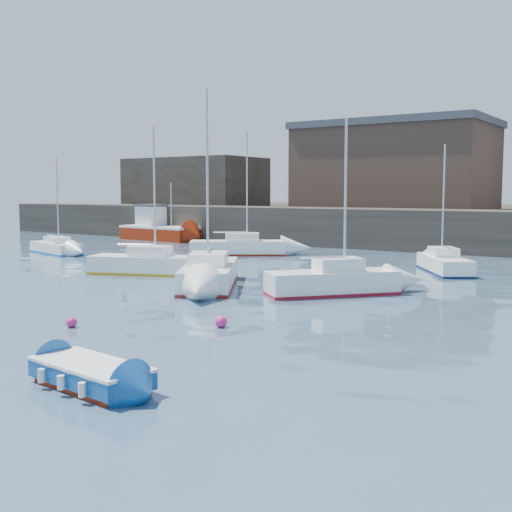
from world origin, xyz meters
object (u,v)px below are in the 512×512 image
Objects in this scene: sailboat_h at (238,247)px; sailboat_c at (333,281)px; sailboat_f at (444,263)px; sailboat_a at (146,264)px; buoy_far at (345,279)px; blue_dinghy at (91,374)px; buoy_near at (72,327)px; fishing_boat at (158,229)px; buoy_mid at (221,327)px; sailboat_e at (56,247)px; sailboat_b at (210,274)px.

sailboat_c is at bearing -41.42° from sailboat_h.
sailboat_f is 14.84m from sailboat_h.
buoy_far is (9.60, 4.05, -0.54)m from sailboat_a.
blue_dinghy is 8.99× the size of buoy_near.
sailboat_h is at bearing 112.64° from buoy_near.
sailboat_c is at bearing 95.89° from blue_dinghy.
buoy_mid is at bearing -44.47° from fishing_boat.
sailboat_h is (11.21, 6.31, 0.11)m from sailboat_e.
sailboat_a reaches higher than buoy_far.
buoy_mid is (5.81, -6.84, -0.57)m from sailboat_b.
sailboat_h reaches higher than sailboat_a.
sailboat_e is at bearing 142.20° from buoy_near.
sailboat_e is 27.78m from buoy_mid.
sailboat_a is 19.04× the size of buoy_far.
sailboat_a is at bearing 163.48° from sailboat_b.
sailboat_b is at bearing -123.57° from sailboat_f.
sailboat_a is 11.31m from sailboat_c.
sailboat_b is at bearing 100.92° from buoy_near.
sailboat_h is at bearing 148.64° from buoy_far.
buoy_near is at bearing -37.80° from sailboat_e.
blue_dinghy is 0.38× the size of sailboat_h.
buoy_mid is at bearing 33.84° from buoy_near.
blue_dinghy is 0.47× the size of sailboat_f.
buoy_mid is at bearing -36.77° from sailboat_a.
sailboat_b is 19.69m from sailboat_e.
buoy_mid is at bearing -89.63° from sailboat_c.
blue_dinghy is 0.41× the size of fishing_boat.
fishing_boat is at bearing 131.01° from sailboat_a.
blue_dinghy is 30.06m from sailboat_h.
sailboat_e is (-25.89, 19.91, 0.11)m from blue_dinghy.
sailboat_c reaches higher than buoy_mid.
sailboat_c is at bearing -12.29° from sailboat_e.
sailboat_f is at bearing 56.43° from sailboat_b.
sailboat_b is at bearing 118.21° from blue_dinghy.
buoy_far is (25.42, -14.15, -0.98)m from fishing_boat.
sailboat_h is at bearing -27.17° from fishing_boat.
blue_dinghy is at bearing -36.63° from buoy_near.
sailboat_h is 24.05m from buoy_near.
buoy_near is at bearing -79.08° from sailboat_b.
sailboat_e is at bearing 151.61° from buoy_mid.
sailboat_f is at bearing -6.36° from sailboat_h.
buoy_near is at bearing -51.67° from fishing_boat.
sailboat_a is 1.04× the size of sailboat_c.
blue_dinghy is at bearing -49.38° from fishing_boat.
sailboat_e reaches higher than fishing_boat.
buoy_near is at bearing -56.51° from sailboat_a.
sailboat_h is at bearing 99.65° from sailboat_a.
sailboat_c is at bearing -69.83° from buoy_far.
sailboat_f is 17.31× the size of buoy_mid.
buoy_far is at bearing 81.68° from buoy_near.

